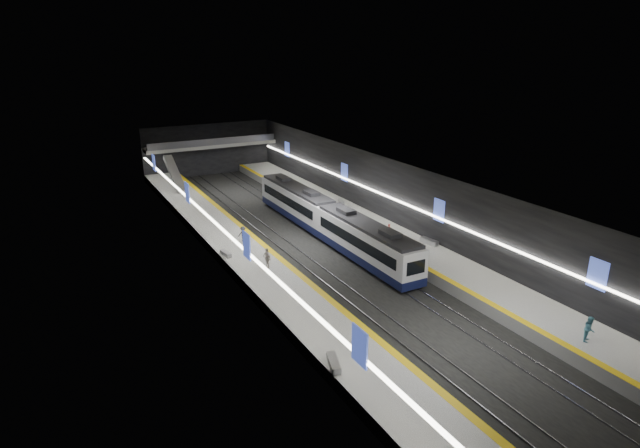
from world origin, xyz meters
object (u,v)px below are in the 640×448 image
bench_left_far (226,254)px  bench_right_near (429,242)px  escalator (175,174)px  bench_left_near (334,363)px  passenger_left_a (267,258)px  passenger_left_b (243,234)px  passenger_right_b (589,329)px  train (328,219)px  bench_right_far (341,202)px  passenger_right_a (389,231)px

bench_left_far → bench_right_near: (18.79, -6.60, 0.05)m
escalator → bench_left_near: bearing=-92.4°
bench_left_far → bench_right_near: bearing=-27.3°
escalator → passenger_left_a: escalator is taller
passenger_left_b → bench_left_far: bearing=52.8°
bench_left_near → passenger_left_b: passenger_left_b is taller
passenger_right_b → bench_left_near: bearing=135.5°
passenger_left_a → escalator: bearing=170.2°
passenger_left_a → train: bearing=113.0°
passenger_left_b → train: bearing=-178.0°
train → bench_left_near: (-12.00, -22.36, -0.95)m
bench_left_near → passenger_right_b: bearing=0.1°
passenger_left_b → bench_right_far: bearing=-148.5°
bench_right_near → passenger_right_a: (-2.56, 3.24, 0.52)m
bench_right_near → passenger_right_a: bearing=118.7°
passenger_left_a → passenger_left_b: size_ratio=1.20×
escalator → passenger_right_b: 54.92m
passenger_left_a → passenger_right_a: bearing=84.3°
passenger_right_a → bench_left_near: bearing=119.9°
bench_right_far → bench_right_near: bearing=-68.9°
bench_left_near → passenger_left_a: passenger_left_a is taller
passenger_left_a → passenger_left_b: 7.31m
escalator → passenger_right_b: size_ratio=4.47×
bench_right_far → passenger_right_a: size_ratio=1.05×
bench_left_near → train: bearing=80.2°
bench_right_near → passenger_left_a: passenger_left_a is taller
train → bench_right_far: train is taller
passenger_right_b → bench_right_far: bearing=61.1°
bench_left_near → passenger_left_b: (2.80, 23.29, 0.53)m
train → passenger_right_b: bearing=-80.8°
passenger_right_a → passenger_left_b: size_ratio=0.99×
escalator → bench_right_far: bearing=-47.0°
bench_left_near → bench_right_far: bench_left_near is taller
train → passenger_left_b: size_ratio=19.37×
bench_left_far → passenger_right_b: 30.77m
escalator → passenger_left_b: 24.23m
escalator → passenger_left_a: bearing=-89.4°
bench_left_far → passenger_right_a: size_ratio=1.04×
passenger_right_b → passenger_left_b: bearing=89.3°
bench_right_near → bench_left_near: bearing=-153.2°
train → passenger_right_b: train is taller
bench_left_near → passenger_left_a: 16.17m
train → escalator: escalator is taller
escalator → bench_left_far: escalator is taller
passenger_right_a → train: bearing=22.2°
train → passenger_left_a: train is taller
escalator → bench_left_far: bearing=-94.2°
escalator → passenger_left_a: (0.32, -31.49, -0.97)m
passenger_right_b → bench_right_near: bearing=57.1°
train → bench_right_near: size_ratio=14.85×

